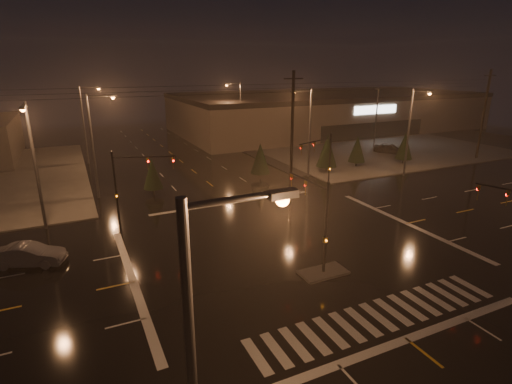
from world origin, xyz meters
The scene contains 27 objects.
ground centered at (0.00, 0.00, 0.00)m, with size 140.00×140.00×0.00m, color black.
sidewalk_ne centered at (30.00, 30.00, 0.06)m, with size 36.00×36.00×0.12m, color #46433F.
median_island centered at (0.00, -4.00, 0.07)m, with size 3.00×1.60×0.15m, color #46433F.
crosswalk centered at (0.00, -9.00, 0.01)m, with size 15.00×2.60×0.01m, color beige.
stop_bar_near centered at (0.00, -11.00, 0.01)m, with size 16.00×0.50×0.01m, color beige.
stop_bar_far centered at (0.00, 11.00, 0.01)m, with size 16.00×0.50×0.01m, color beige.
parking_lot centered at (35.00, 28.00, 0.04)m, with size 50.00×24.00×0.08m, color black.
retail_building centered at (35.00, 45.99, 3.84)m, with size 60.20×28.30×7.20m.
signal_mast_median centered at (0.00, -3.07, 3.75)m, with size 0.25×4.59×6.00m.
signal_mast_ne centered at (9.50, 10.14, 3.79)m, with size 4.84×1.86×6.00m.
signal_mast_nw centered at (-9.50, 10.14, 3.79)m, with size 4.84×1.86×6.00m.
streetlight_0 centered at (-11.18, -15.00, 5.80)m, with size 2.77×0.32×10.00m.
streetlight_1 centered at (-11.18, 18.00, 5.80)m, with size 2.77×0.32×10.00m.
streetlight_2 centered at (-11.18, 34.00, 5.80)m, with size 2.77×0.32×10.00m.
streetlight_3 centered at (11.18, 16.00, 5.80)m, with size 2.77×0.32×10.00m.
streetlight_4 centered at (11.18, 36.00, 5.80)m, with size 2.77×0.32×10.00m.
streetlight_5 centered at (-16.00, 11.18, 5.80)m, with size 0.32×2.77×10.00m.
streetlight_6 centered at (22.00, 11.18, 5.80)m, with size 0.32×2.77×10.00m.
utility_pole_1 centered at (8.00, 14.00, 6.13)m, with size 2.20×0.32×12.00m.
utility_pole_2 centered at (38.00, 14.00, 6.13)m, with size 2.20×0.32×12.00m.
conifer_0 centered at (14.64, 16.83, 2.64)m, with size 2.48×2.48×4.58m.
conifer_1 centered at (19.55, 17.29, 2.37)m, with size 2.14×2.14×4.05m.
conifer_2 centered at (26.25, 15.99, 2.42)m, with size 2.20×2.20×4.14m.
conifer_3 centered at (-6.36, 16.65, 2.21)m, with size 1.94×1.94×3.73m.
conifer_4 centered at (5.92, 17.42, 2.43)m, with size 2.21×2.21×4.16m.
car_parked centered at (29.24, 21.66, 0.77)m, with size 1.81×4.50×1.53m, color black.
car_crossing centered at (-16.76, 5.10, 0.72)m, with size 1.53×4.40×1.45m, color slate.
Camera 1 is at (-13.35, -22.43, 12.50)m, focal length 28.00 mm.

